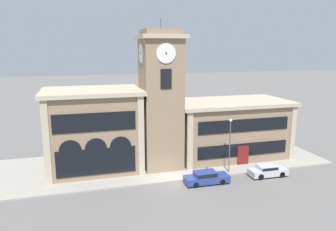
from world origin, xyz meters
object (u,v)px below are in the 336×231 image
at_px(parked_car_mid, 268,170).
at_px(bollard, 207,172).
at_px(parked_car_near, 206,177).
at_px(street_lamp, 230,138).

height_order(parked_car_mid, bollard, parked_car_mid).
xyz_separation_m(parked_car_near, bollard, (0.74, 1.61, -0.06)).
bearing_deg(bollard, parked_car_mid, -13.28).
bearing_deg(parked_car_near, parked_car_mid, 0.99).
distance_m(parked_car_near, bollard, 1.77).
height_order(parked_car_near, parked_car_mid, parked_car_near).
xyz_separation_m(parked_car_near, street_lamp, (3.68, 2.02, 3.57)).
bearing_deg(parked_car_near, street_lamp, 29.72).
bearing_deg(street_lamp, parked_car_near, -151.27).
height_order(street_lamp, bollard, street_lamp).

